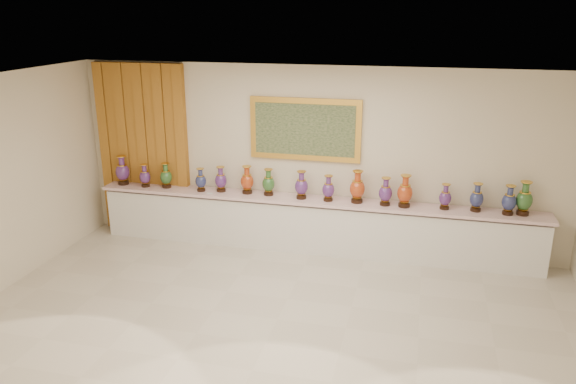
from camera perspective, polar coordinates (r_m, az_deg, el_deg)
name	(u,v)px	position (r m, az deg, el deg)	size (l,w,h in m)	color
ground	(278,319)	(7.43, -1.07, -12.81)	(8.00, 8.00, 0.00)	beige
room	(168,147)	(9.84, -12.11, 4.54)	(8.00, 8.00, 8.00)	beige
counter	(312,225)	(9.23, 2.50, -3.41)	(7.28, 0.48, 0.90)	white
vase_0	(123,172)	(10.16, -16.46, 2.00)	(0.27, 0.27, 0.51)	black
vase_1	(145,177)	(9.94, -14.33, 1.52)	(0.22, 0.22, 0.40)	black
vase_2	(166,177)	(9.80, -12.28, 1.54)	(0.23, 0.23, 0.43)	black
vase_3	(201,181)	(9.50, -8.85, 1.12)	(0.21, 0.21, 0.39)	black
vase_4	(221,180)	(9.44, -6.84, 1.19)	(0.26, 0.26, 0.43)	black
vase_5	(247,181)	(9.29, -4.18, 1.11)	(0.24, 0.24, 0.47)	black
vase_6	(268,183)	(9.19, -2.00, 0.88)	(0.23, 0.23, 0.44)	black
vase_7	(301,186)	(9.02, 1.37, 0.59)	(0.27, 0.27, 0.46)	black
vase_8	(328,189)	(8.93, 4.12, 0.26)	(0.21, 0.21, 0.42)	black
vase_9	(357,188)	(8.89, 7.05, 0.38)	(0.30, 0.30, 0.52)	black
vase_10	(385,193)	(8.83, 9.87, -0.09)	(0.26, 0.26, 0.45)	black
vase_11	(405,193)	(8.81, 11.79, -0.06)	(0.29, 0.29, 0.51)	black
vase_12	(445,198)	(8.87, 15.68, -0.57)	(0.24, 0.24, 0.40)	black
vase_13	(477,199)	(8.92, 18.62, -0.64)	(0.24, 0.24, 0.44)	black
vase_14	(509,202)	(8.93, 21.54, -0.91)	(0.27, 0.27, 0.45)	black
vase_15	(524,200)	(8.99, 22.87, -0.75)	(0.26, 0.26, 0.52)	black
label_card	(210,193)	(9.41, -7.95, -0.13)	(0.10, 0.06, 0.00)	white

